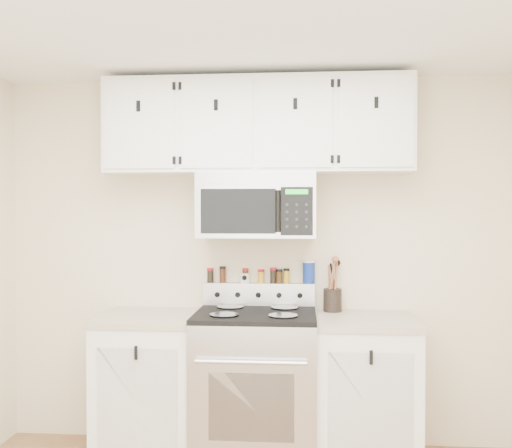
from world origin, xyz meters
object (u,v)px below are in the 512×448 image
(range, at_px, (256,384))
(utensil_crock, at_px, (333,298))
(microwave, at_px, (257,205))
(salt_canister, at_px, (309,272))

(range, relative_size, utensil_crock, 3.11)
(microwave, distance_m, salt_canister, 0.59)
(range, relative_size, salt_canister, 7.14)
(range, bearing_deg, microwave, 89.77)
(utensil_crock, relative_size, salt_canister, 2.30)
(range, bearing_deg, utensil_crock, 25.00)
(microwave, bearing_deg, utensil_crock, 11.97)
(microwave, xyz_separation_m, salt_canister, (0.34, 0.16, -0.45))
(range, relative_size, microwave, 1.45)
(microwave, distance_m, utensil_crock, 0.80)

